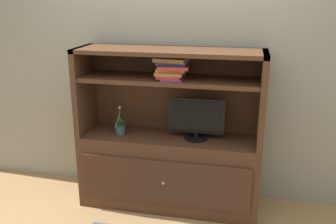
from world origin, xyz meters
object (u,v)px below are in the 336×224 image
(media_console, at_px, (169,156))
(magazine_stack, at_px, (173,67))
(tv_monitor, at_px, (196,119))
(potted_plant, at_px, (120,129))

(media_console, relative_size, magazine_stack, 4.91)
(media_console, distance_m, tv_monitor, 0.46)
(potted_plant, relative_size, magazine_stack, 0.82)
(media_console, height_order, magazine_stack, media_console)
(tv_monitor, bearing_deg, potted_plant, -176.84)
(media_console, height_order, potted_plant, media_console)
(media_console, bearing_deg, tv_monitor, -1.53)
(media_console, distance_m, potted_plant, 0.52)
(tv_monitor, relative_size, potted_plant, 1.81)
(media_console, height_order, tv_monitor, media_console)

